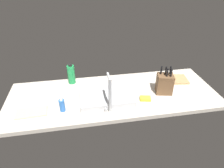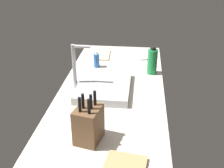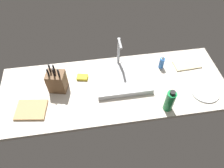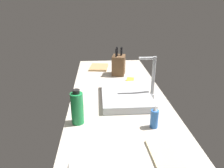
{
  "view_description": "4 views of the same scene",
  "coord_description": "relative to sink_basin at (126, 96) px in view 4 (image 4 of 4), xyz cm",
  "views": [
    {
      "loc": [
        26.13,
        141.75,
        104.74
      ],
      "look_at": [
        0.94,
        -2.7,
        12.54
      ],
      "focal_mm": 31.4,
      "sensor_mm": 36.0,
      "label": 1
    },
    {
      "loc": [
        -152.2,
        -18.23,
        89.23
      ],
      "look_at": [
        6.07,
        -0.46,
        8.55
      ],
      "focal_mm": 44.88,
      "sensor_mm": 36.0,
      "label": 2
    },
    {
      "loc": [
        -17.89,
        -105.58,
        141.02
      ],
      "look_at": [
        -2.71,
        -4.64,
        13.26
      ],
      "focal_mm": 33.98,
      "sensor_mm": 36.0,
      "label": 3
    },
    {
      "loc": [
        141.58,
        -14.12,
        69.11
      ],
      "look_at": [
        1.08,
        -4.38,
        12.41
      ],
      "focal_mm": 33.93,
      "sensor_mm": 36.0,
      "label": 4
    }
  ],
  "objects": [
    {
      "name": "countertop_slab",
      "position": [
        -7.69,
        -4.85,
        -4.15
      ],
      "size": [
        186.25,
        67.81,
        3.5
      ],
      "primitive_type": "cube",
      "color": "beige",
      "rests_on": "ground"
    },
    {
      "name": "sink_basin",
      "position": [
        0.0,
        0.0,
        0.0
      ],
      "size": [
        44.48,
        33.32,
        4.81
      ],
      "primitive_type": "cube",
      "color": "#B7BABF",
      "rests_on": "countertop_slab"
    },
    {
      "name": "faucet",
      "position": [
        -0.48,
        17.9,
        14.74
      ],
      "size": [
        5.5,
        11.95,
        30.14
      ],
      "color": "#B7BABF",
      "rests_on": "countertop_slab"
    },
    {
      "name": "knife_block",
      "position": [
        -52.73,
        0.14,
        6.85
      ],
      "size": [
        15.84,
        13.88,
        25.17
      ],
      "rotation": [
        0.0,
        0.0,
        -0.22
      ],
      "color": "brown",
      "rests_on": "countertop_slab"
    },
    {
      "name": "cutting_board",
      "position": [
        -73.27,
        -18.0,
        -1.5
      ],
      "size": [
        24.66,
        20.46,
        1.8
      ],
      "primitive_type": "cube",
      "rotation": [
        0.0,
        0.0,
        -0.14
      ],
      "color": "tan",
      "rests_on": "countertop_slab"
    },
    {
      "name": "soap_bottle",
      "position": [
        36.3,
        10.83,
        3.28
      ],
      "size": [
        4.4,
        4.4,
        13.18
      ],
      "color": "blue",
      "rests_on": "countertop_slab"
    },
    {
      "name": "water_bottle",
      "position": [
        28.88,
        -31.06,
        7.07
      ],
      "size": [
        7.03,
        7.03,
        20.44
      ],
      "color": "#1E8E47",
      "rests_on": "countertop_slab"
    },
    {
      "name": "dinner_plate",
      "position": [
        63.67,
        -20.96,
        -1.8
      ],
      "size": [
        22.44,
        22.44,
        1.2
      ],
      "primitive_type": "cylinder",
      "color": "white",
      "rests_on": "countertop_slab"
    },
    {
      "name": "dish_towel",
      "position": [
        60.29,
        9.87,
        -1.8
      ],
      "size": [
        24.03,
        13.27,
        1.2
      ],
      "primitive_type": "cube",
      "rotation": [
        0.0,
        0.0,
        0.05
      ],
      "color": "beige",
      "rests_on": "countertop_slab"
    },
    {
      "name": "dish_sponge",
      "position": [
        -33.12,
        8.19,
        -1.2
      ],
      "size": [
        10.12,
        7.87,
        2.4
      ],
      "primitive_type": "cube",
      "rotation": [
        0.0,
        0.0,
        -0.23
      ],
      "color": "yellow",
      "rests_on": "countertop_slab"
    }
  ]
}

